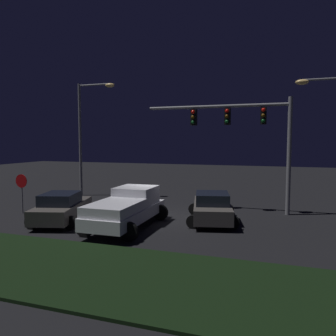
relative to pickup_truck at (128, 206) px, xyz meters
name	(u,v)px	position (x,y,z in m)	size (l,w,h in m)	color
ground_plane	(154,217)	(0.40, 2.44, -1.00)	(80.00, 80.00, 0.00)	black
grass_median	(65,267)	(0.40, -5.44, -0.95)	(20.29, 4.77, 0.10)	black
pickup_truck	(128,206)	(0.00, 0.00, 0.00)	(2.91, 5.43, 1.80)	silver
car_sedan	(62,208)	(-3.57, -0.19, -0.26)	(3.23, 4.72, 1.51)	#514C47
car_sedan_far	(212,207)	(3.60, 2.32, -0.26)	(3.11, 4.69, 1.51)	#514C47
traffic_signal_gantry	(244,127)	(4.83, 5.25, 3.90)	(8.32, 0.56, 6.50)	slate
street_lamp_left	(87,125)	(-6.78, 7.37, 4.26)	(3.00, 0.44, 8.31)	slate
street_lamp_right	(333,128)	(9.46, 5.77, 3.82)	(2.62, 0.44, 7.57)	slate
stop_sign	(22,186)	(-6.96, 0.80, 0.56)	(0.76, 0.08, 2.23)	slate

